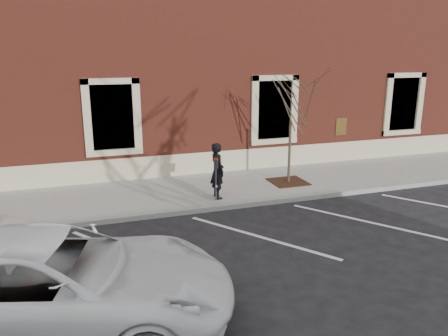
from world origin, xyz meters
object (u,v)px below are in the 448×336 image
object	(u,v)px
parking_meter	(216,171)
white_truck	(51,284)
man	(217,171)
sapling	(291,103)

from	to	relation	value
parking_meter	white_truck	bearing A→B (deg)	-135.06
man	sapling	size ratio (longest dim) A/B	0.44
man	white_truck	bearing A→B (deg)	133.80
sapling	parking_meter	bearing A→B (deg)	-161.48
parking_meter	white_truck	size ratio (longest dim) A/B	0.22
man	parking_meter	world-z (taller)	man
white_truck	parking_meter	bearing A→B (deg)	-26.09
white_truck	sapling	bearing A→B (deg)	-35.44
sapling	white_truck	bearing A→B (deg)	-140.91
parking_meter	white_truck	world-z (taller)	white_truck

